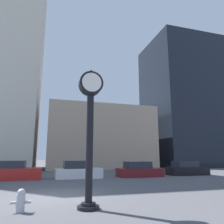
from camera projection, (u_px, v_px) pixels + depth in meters
ground_plane at (55, 196)px, 10.03m from camera, size 200.00×200.00×0.00m
building_storefront_row at (97, 139)px, 35.54m from camera, size 15.74×12.00×9.20m
building_glass_modern at (182, 103)px, 41.52m from camera, size 12.38×12.00×23.46m
street_clock at (90, 122)px, 8.16m from camera, size 0.91×0.78×5.13m
car_red at (9, 172)px, 17.05m from camera, size 4.74×1.86×1.45m
car_white at (78, 171)px, 18.22m from camera, size 3.86×1.80×1.43m
car_maroon at (139, 170)px, 19.64m from camera, size 3.97×1.93×1.33m
car_black at (187, 169)px, 21.43m from camera, size 3.91×1.95×1.33m
fire_hydrant_near at (21, 200)px, 7.19m from camera, size 0.64×0.28×0.74m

